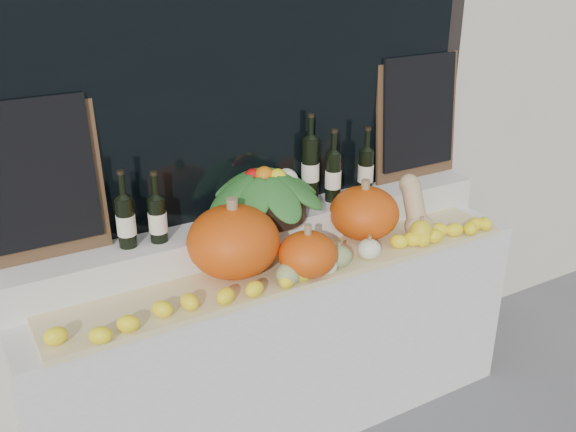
{
  "coord_description": "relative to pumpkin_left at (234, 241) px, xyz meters",
  "views": [
    {
      "loc": [
        -1.22,
        -0.66,
        2.19
      ],
      "look_at": [
        0.0,
        1.45,
        1.12
      ],
      "focal_mm": 40.0,
      "sensor_mm": 36.0,
      "label": 1
    }
  ],
  "objects": [
    {
      "name": "wine_bottle_tall",
      "position": [
        0.52,
        0.25,
        0.14
      ],
      "size": [
        0.08,
        0.08,
        0.42
      ],
      "color": "black",
      "rests_on": "rear_tier"
    },
    {
      "name": "pumpkin_right",
      "position": [
        0.67,
        0.02,
        -0.03
      ],
      "size": [
        0.38,
        0.38,
        0.24
      ],
      "primitive_type": "ellipsoid",
      "rotation": [
        0.0,
        0.0,
        -0.21
      ],
      "color": "#D54C0B",
      "rests_on": "straw_bedding"
    },
    {
      "name": "chalkboard_left",
      "position": [
        -0.68,
        0.27,
        0.31
      ],
      "size": [
        0.5,
        0.08,
        0.62
      ],
      "rotation": [
        -0.08,
        0.0,
        0.0
      ],
      "color": "#4C331E",
      "rests_on": "rear_tier"
    },
    {
      "name": "straw_bedding",
      "position": [
        0.24,
        -0.07,
        -0.16
      ],
      "size": [
        2.1,
        0.32,
        0.02
      ],
      "primitive_type": "cube",
      "color": "tan",
      "rests_on": "display_sill"
    },
    {
      "name": "wine_bottle_far_left",
      "position": [
        -0.38,
        0.2,
        0.1
      ],
      "size": [
        0.08,
        0.08,
        0.32
      ],
      "color": "black",
      "rests_on": "rear_tier"
    },
    {
      "name": "display_sill",
      "position": [
        0.24,
        0.05,
        -0.61
      ],
      "size": [
        2.3,
        0.55,
        0.88
      ],
      "primitive_type": "cube",
      "color": "silver",
      "rests_on": "ground"
    },
    {
      "name": "butternut_squash",
      "position": [
        0.88,
        -0.08,
        -0.02
      ],
      "size": [
        0.13,
        0.2,
        0.28
      ],
      "color": "tan",
      "rests_on": "straw_bedding"
    },
    {
      "name": "pumpkin_left",
      "position": [
        0.0,
        0.0,
        0.0
      ],
      "size": [
        0.49,
        0.49,
        0.29
      ],
      "primitive_type": "ellipsoid",
      "rotation": [
        0.0,
        0.0,
        -0.37
      ],
      "color": "#D54C0B",
      "rests_on": "straw_bedding"
    },
    {
      "name": "chalkboard_right",
      "position": [
        1.16,
        0.27,
        0.31
      ],
      "size": [
        0.5,
        0.08,
        0.62
      ],
      "rotation": [
        -0.08,
        0.0,
        0.0
      ],
      "color": "#4C331E",
      "rests_on": "rear_tier"
    },
    {
      "name": "lemon_heap",
      "position": [
        0.24,
        -0.18,
        -0.12
      ],
      "size": [
        2.2,
        0.16,
        0.06
      ],
      "primitive_type": null,
      "color": "yellow",
      "rests_on": "straw_bedding"
    },
    {
      "name": "pumpkin_center",
      "position": [
        0.25,
        -0.16,
        -0.05
      ],
      "size": [
        0.27,
        0.27,
        0.19
      ],
      "primitive_type": "ellipsoid",
      "rotation": [
        0.0,
        0.0,
        0.09
      ],
      "color": "#D54C0B",
      "rests_on": "straw_bedding"
    },
    {
      "name": "rear_tier",
      "position": [
        0.24,
        0.2,
        -0.09
      ],
      "size": [
        2.3,
        0.25,
        0.16
      ],
      "primitive_type": "cube",
      "color": "silver",
      "rests_on": "display_sill"
    },
    {
      "name": "produce_bowl",
      "position": [
        0.24,
        0.19,
        0.1
      ],
      "size": [
        0.57,
        0.57,
        0.24
      ],
      "color": "black",
      "rests_on": "rear_tier"
    },
    {
      "name": "wine_bottle_near_left",
      "position": [
        -0.25,
        0.18,
        0.09
      ],
      "size": [
        0.08,
        0.08,
        0.3
      ],
      "color": "black",
      "rests_on": "rear_tier"
    },
    {
      "name": "wine_bottle_far_right",
      "position": [
        0.81,
        0.21,
        0.1
      ],
      "size": [
        0.08,
        0.08,
        0.32
      ],
      "color": "black",
      "rests_on": "rear_tier"
    },
    {
      "name": "wine_bottle_near_right",
      "position": [
        0.61,
        0.19,
        0.11
      ],
      "size": [
        0.08,
        0.08,
        0.35
      ],
      "color": "black",
      "rests_on": "rear_tier"
    },
    {
      "name": "decorative_gourds",
      "position": [
        0.43,
        -0.18,
        -0.1
      ],
      "size": [
        0.82,
        0.14,
        0.14
      ],
      "color": "#39661E",
      "rests_on": "straw_bedding"
    }
  ]
}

